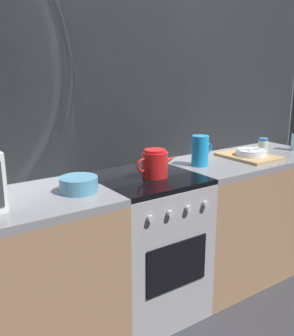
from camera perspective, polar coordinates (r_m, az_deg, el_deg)
The scene contains 9 objects.
ground_plane at distance 2.70m, azimuth -0.11°, elevation -19.93°, with size 8.00×8.00×0.00m, color #2D2D33.
back_wall at distance 2.52m, azimuth -4.36°, elevation 7.03°, with size 3.60×0.05×2.40m.
stove_unit at distance 2.47m, azimuth -0.10°, elevation -11.33°, with size 0.60×0.63×0.90m.
counter_right at distance 3.03m, azimuth 14.08°, elevation -6.70°, with size 1.20×0.60×0.90m.
kettle at distance 2.28m, azimuth 1.20°, elevation 0.67°, with size 0.28×0.15×0.17m.
mixing_bowl at distance 2.05m, azimuth -10.00°, elevation -2.39°, with size 0.20×0.20×0.08m, color teal.
pitcher at distance 2.56m, azimuth 7.83°, elevation 2.53°, with size 0.16×0.11×0.20m.
dish_pile at distance 2.86m, azimuth 14.86°, elevation 1.91°, with size 0.30×0.40×0.07m.
spice_jar at distance 3.10m, azimuth 16.69°, elevation 3.25°, with size 0.08×0.08×0.10m.
Camera 1 is at (-1.27, -1.82, 1.53)m, focal length 41.48 mm.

